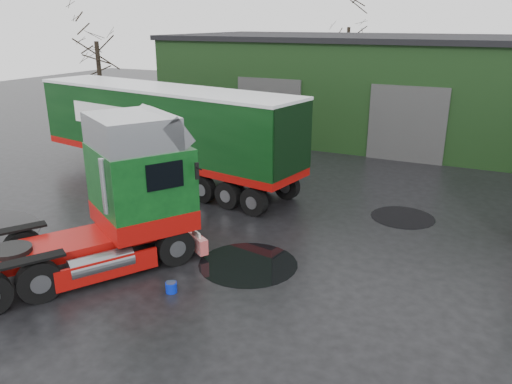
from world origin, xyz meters
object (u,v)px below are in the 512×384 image
wash_bucket (171,287)px  tree_left (99,69)px  trailer_left (163,135)px  tree_back_a (347,51)px  hero_tractor (72,199)px  warehouse (426,89)px

wash_bucket → tree_left: 22.03m
trailer_left → tree_left: bearing=65.9°
trailer_left → wash_bucket: (6.22, -8.43, -2.06)m
tree_back_a → hero_tractor: bearing=-87.4°
trailer_left → tree_back_a: tree_back_a is taller
warehouse → hero_tractor: bearing=-105.8°
hero_tractor → tree_back_a: (-1.50, 33.00, 2.44)m
wash_bucket → tree_left: (-15.72, 14.87, 4.10)m
warehouse → wash_bucket: size_ratio=101.34×
trailer_left → wash_bucket: size_ratio=44.52×
trailer_left → tree_back_a: size_ratio=1.50×
warehouse → trailer_left: (-9.50, -14.43, -0.95)m
warehouse → trailer_left: warehouse is taller
hero_tractor → trailer_left: size_ratio=0.52×
warehouse → tree_back_a: tree_back_a is taller
warehouse → wash_bucket: bearing=-98.2°
warehouse → hero_tractor: 23.92m
warehouse → trailer_left: bearing=-123.4°
hero_tractor → wash_bucket: (3.22, 0.13, -2.16)m
warehouse → wash_bucket: 23.30m
trailer_left → warehouse: bearing=-23.3°
hero_tractor → tree_left: size_ratio=0.88×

